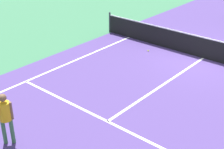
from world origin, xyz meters
The scene contains 8 objects.
ground_plane centered at (0.00, 0.00, 0.00)m, with size 60.00×60.00×0.00m, color #38724C.
court_surface_inbounds centered at (0.00, 0.00, 0.00)m, with size 10.62×24.40×0.00m, color #4C387A.
line_sideline_left centered at (-4.11, -5.95, 0.00)m, with size 0.10×11.89×0.01m, color white.
line_service_near centered at (0.00, -6.40, 0.00)m, with size 8.22×0.10×0.01m, color white.
line_center_service centered at (0.00, -3.20, 0.00)m, with size 0.10×6.40×0.01m, color white.
net centered at (0.00, 0.00, 0.49)m, with size 10.94×0.09×1.07m.
player_near centered at (-1.38, -8.97, 0.96)m, with size 0.77×1.00×1.56m.
tennis_ball_near_net centered at (-2.30, -0.92, 0.03)m, with size 0.07×0.07×0.07m, color #CCE033.
Camera 1 is at (5.58, -12.75, 5.81)m, focal length 53.05 mm.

